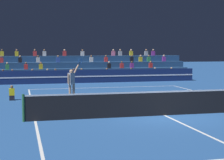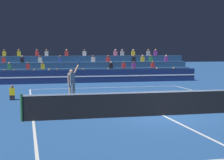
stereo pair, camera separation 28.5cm
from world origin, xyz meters
The scene contains 8 objects.
ground_plane centered at (0.00, 0.00, 0.00)m, with size 120.00×120.00×0.00m, color #285699.
court_lines centered at (0.00, 0.00, 0.00)m, with size 11.10×23.90×0.01m.
tennis_net centered at (0.00, 0.00, 0.54)m, with size 12.00×0.10×1.10m.
sponsor_banner_wall centered at (0.00, 16.01, 0.55)m, with size 18.00×0.26×1.10m.
bleacher_stand centered at (-0.01, 19.18, 0.84)m, with size 18.77×3.80×2.83m.
ball_kid_courtside centered at (-6.53, 6.52, 0.33)m, with size 0.30×0.36×0.84m.
tennis_player centered at (-3.22, 6.04, 0.98)m, with size 1.01×0.81×2.38m.
tennis_ball centered at (-3.33, 1.86, 0.03)m, with size 0.07×0.07×0.07m, color #C6DB33.
Camera 1 is at (-6.02, -15.02, 2.90)m, focal length 60.00 mm.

